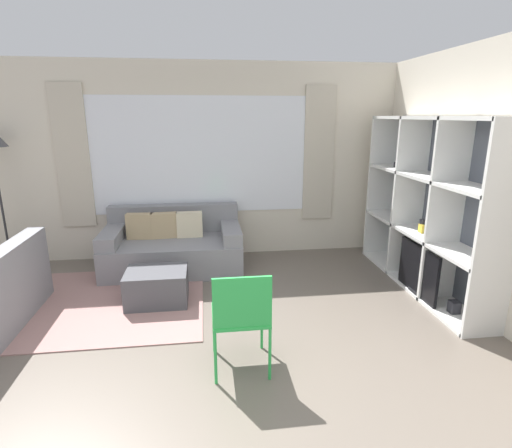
{
  "coord_description": "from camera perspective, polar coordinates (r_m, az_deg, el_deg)",
  "views": [
    {
      "loc": [
        0.05,
        -2.3,
        1.99
      ],
      "look_at": [
        0.59,
        1.84,
        0.85
      ],
      "focal_mm": 28.0,
      "sensor_mm": 36.0,
      "label": 1
    }
  ],
  "objects": [
    {
      "name": "area_rug",
      "position": [
        4.77,
        -21.04,
        -10.43
      ],
      "size": [
        2.18,
        1.87,
        0.01
      ],
      "primitive_type": "cube",
      "color": "gray",
      "rests_on": "ground_plane"
    },
    {
      "name": "shelving_unit",
      "position": [
        4.99,
        23.52,
        2.03
      ],
      "size": [
        0.42,
        2.38,
        1.98
      ],
      "color": "#515660",
      "rests_on": "ground_plane"
    },
    {
      "name": "wall_back",
      "position": [
        5.72,
        -7.92,
        8.76
      ],
      "size": [
        6.73,
        0.11,
        2.7
      ],
      "color": "beige",
      "rests_on": "ground_plane"
    },
    {
      "name": "couch_main",
      "position": [
        5.45,
        -11.73,
        -3.18
      ],
      "size": [
        1.77,
        0.97,
        0.79
      ],
      "color": "gray",
      "rests_on": "ground_plane"
    },
    {
      "name": "ottoman",
      "position": [
        4.53,
        -13.94,
        -8.67
      ],
      "size": [
        0.65,
        0.51,
        0.37
      ],
      "color": "#47474C",
      "rests_on": "ground_plane"
    },
    {
      "name": "ground_plane",
      "position": [
        3.04,
        -7.2,
        -25.74
      ],
      "size": [
        16.0,
        16.0,
        0.0
      ],
      "primitive_type": "plane",
      "color": "#665B51"
    },
    {
      "name": "folding_chair",
      "position": [
        3.16,
        -2.17,
        -12.56
      ],
      "size": [
        0.44,
        0.46,
        0.86
      ],
      "rotation": [
        0.0,
        0.0,
        3.14
      ],
      "color": "green",
      "rests_on": "ground_plane"
    },
    {
      "name": "wall_right",
      "position": [
        4.88,
        27.23,
        6.04
      ],
      "size": [
        0.07,
        4.55,
        2.7
      ],
      "primitive_type": "cube",
      "color": "beige",
      "rests_on": "ground_plane"
    }
  ]
}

